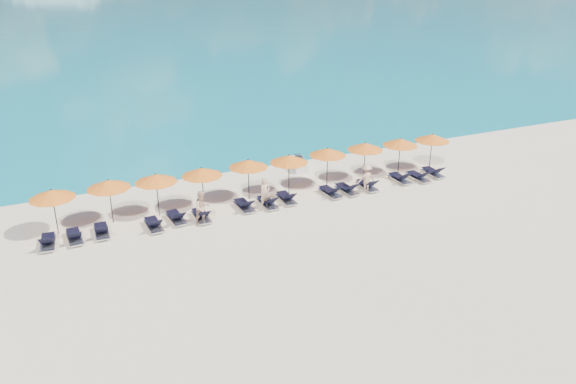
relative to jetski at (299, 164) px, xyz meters
name	(u,v)px	position (x,y,z in m)	size (l,w,h in m)	color
ground	(315,239)	(-3.40, -8.83, -0.31)	(1400.00, 1400.00, 0.00)	beige
jetski	(299,164)	(0.00, 0.00, 0.00)	(1.28, 2.21, 0.74)	silver
beachgoer_a	(265,193)	(-4.16, -4.66, 0.52)	(0.60, 0.39, 1.65)	tan
beachgoer_b	(202,208)	(-7.63, -5.13, 0.54)	(0.82, 0.47, 1.69)	tan
beachgoer_c	(366,178)	(1.74, -4.92, 0.49)	(1.03, 0.48, 1.60)	tan
umbrella_0	(52,194)	(-14.14, -3.38, 1.71)	(2.10, 2.10, 2.28)	black
umbrella_1	(108,184)	(-11.61, -3.19, 1.71)	(2.10, 2.10, 2.28)	black
umbrella_2	(156,178)	(-9.38, -3.33, 1.71)	(2.10, 2.10, 2.28)	black
umbrella_3	(202,172)	(-7.08, -3.41, 1.71)	(2.10, 2.10, 2.28)	black
umbrella_4	(248,164)	(-4.51, -3.21, 1.71)	(2.10, 2.10, 2.28)	black
umbrella_5	(289,159)	(-2.25, -3.43, 1.71)	(2.10, 2.10, 2.28)	black
umbrella_6	(328,152)	(0.22, -3.22, 1.71)	(2.10, 2.10, 2.28)	black
umbrella_7	(365,146)	(2.64, -3.26, 1.71)	(2.10, 2.10, 2.28)	black
umbrella_8	(400,142)	(4.95, -3.41, 1.71)	(2.10, 2.10, 2.28)	black
umbrella_9	(432,138)	(7.22, -3.46, 1.71)	(2.10, 2.10, 2.28)	black
lounger_0	(48,242)	(-14.65, -4.53, -0.07)	(0.78, 1.75, 0.66)	silver
lounger_1	(74,236)	(-13.51, -4.47, -0.07)	(0.69, 1.73, 0.66)	silver
lounger_2	(102,231)	(-12.30, -4.38, -0.07)	(0.69, 1.72, 0.66)	silver
lounger_3	(154,224)	(-9.94, -4.71, -0.07)	(0.68, 1.72, 0.66)	silver
lounger_4	(176,217)	(-8.77, -4.38, -0.07)	(0.75, 1.74, 0.66)	silver
lounger_5	(201,215)	(-7.58, -4.69, -0.07)	(0.62, 1.70, 0.66)	silver
lounger_6	(244,205)	(-5.22, -4.39, -0.07)	(0.68, 1.72, 0.66)	silver
lounger_7	(268,202)	(-3.98, -4.55, -0.07)	(0.65, 1.71, 0.66)	silver
lounger_8	(287,198)	(-2.84, -4.41, -0.07)	(0.68, 1.72, 0.66)	silver
lounger_9	(330,192)	(-0.32, -4.65, -0.07)	(0.74, 1.74, 0.66)	silver
lounger_10	(347,189)	(0.71, -4.66, -0.07)	(0.75, 1.74, 0.66)	silver
lounger_11	(367,185)	(2.03, -4.65, -0.07)	(0.67, 1.72, 0.66)	silver
lounger_12	(400,178)	(4.33, -4.48, -0.07)	(0.63, 1.71, 0.66)	silver
lounger_13	(419,176)	(5.47, -4.72, -0.07)	(0.69, 1.73, 0.66)	silver
lounger_14	(433,172)	(6.70, -4.49, -0.07)	(0.68, 1.72, 0.66)	silver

